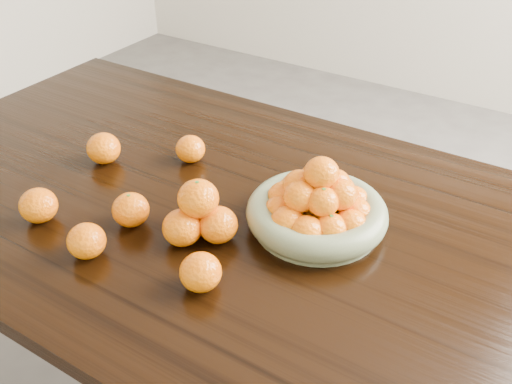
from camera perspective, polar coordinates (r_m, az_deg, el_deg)
The scene contains 9 objects.
dining_table at distance 1.31m, azimuth 0.25°, elevation -5.65°, with size 2.00×1.00×0.75m.
fruit_bowl at distance 1.21m, azimuth 6.10°, elevation -1.52°, with size 0.30×0.30×0.17m.
orange_pyramid at distance 1.18m, azimuth -5.69°, elevation -2.24°, with size 0.15×0.15×0.13m.
loose_orange_0 at distance 1.24m, azimuth -12.42°, elevation -1.74°, with size 0.08×0.08×0.07m, color orange.
loose_orange_1 at distance 1.18m, azimuth -16.59°, elevation -4.71°, with size 0.08×0.08×0.07m, color orange.
loose_orange_2 at distance 1.07m, azimuth -5.56°, elevation -7.97°, with size 0.08×0.08×0.07m, color orange.
loose_orange_3 at distance 1.44m, azimuth -6.58°, elevation 4.30°, with size 0.07×0.07×0.07m, color orange.
loose_orange_4 at distance 1.31m, azimuth -20.92°, elevation -1.26°, with size 0.08×0.08×0.08m, color orange.
loose_orange_5 at distance 1.48m, azimuth -15.00°, elevation 4.24°, with size 0.08×0.08×0.08m, color orange.
Camera 1 is at (0.53, -0.85, 1.50)m, focal length 40.00 mm.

